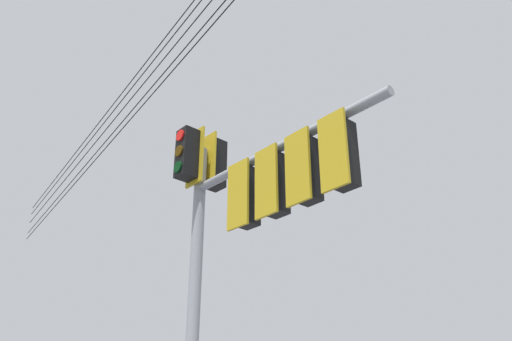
{
  "coord_description": "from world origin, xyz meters",
  "views": [
    {
      "loc": [
        -0.34,
        -9.21,
        1.93
      ],
      "look_at": [
        1.47,
        -2.23,
        5.46
      ],
      "focal_mm": 37.81,
      "sensor_mm": 36.0,
      "label": 1
    }
  ],
  "objects": [
    {
      "name": "overhead_wire_span",
      "position": [
        0.41,
        0.19,
        9.7
      ],
      "size": [
        8.99,
        25.39,
        1.62
      ],
      "color": "black"
    },
    {
      "name": "signal_mast_assembly",
      "position": [
        1.3,
        -1.93,
        4.87
      ],
      "size": [
        2.31,
        3.8,
        6.71
      ],
      "color": "gray",
      "rests_on": "ground"
    }
  ]
}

